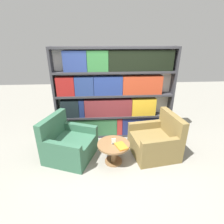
# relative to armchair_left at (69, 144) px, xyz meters

# --- Properties ---
(ground_plane) EXTENTS (14.00, 14.00, 0.00)m
(ground_plane) POSITION_rel_armchair_left_xyz_m (1.06, -0.56, -0.30)
(ground_plane) COLOR gray
(bookshelf) EXTENTS (2.89, 0.30, 2.23)m
(bookshelf) POSITION_rel_armchair_left_xyz_m (1.04, 0.86, 0.81)
(bookshelf) COLOR silver
(bookshelf) RESTS_ON ground_plane
(armchair_left) EXTENTS (1.18, 1.18, 0.92)m
(armchair_left) POSITION_rel_armchair_left_xyz_m (0.00, 0.00, 0.00)
(armchair_left) COLOR #336047
(armchair_left) RESTS_ON ground_plane
(armchair_right) EXTENTS (1.04, 1.04, 0.92)m
(armchair_right) POSITION_rel_armchair_left_xyz_m (1.91, -0.01, 0.00)
(armchair_right) COLOR olive
(armchair_right) RESTS_ON ground_plane
(coffee_table) EXTENTS (0.66, 0.66, 0.45)m
(coffee_table) POSITION_rel_armchair_left_xyz_m (0.95, -0.26, 0.02)
(coffee_table) COLOR brown
(coffee_table) RESTS_ON ground_plane
(table_sign) EXTENTS (0.08, 0.06, 0.12)m
(table_sign) POSITION_rel_armchair_left_xyz_m (0.95, -0.26, 0.20)
(table_sign) COLOR black
(table_sign) RESTS_ON coffee_table
(stray_book) EXTENTS (0.27, 0.32, 0.03)m
(stray_book) POSITION_rel_armchair_left_xyz_m (1.09, -0.38, 0.17)
(stray_book) COLOR orange
(stray_book) RESTS_ON coffee_table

